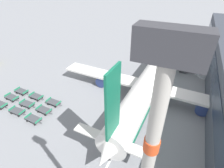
{
  "coord_description": "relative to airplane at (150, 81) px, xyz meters",
  "views": [
    {
      "loc": [
        24.11,
        -33.75,
        22.15
      ],
      "look_at": [
        11.56,
        -5.65,
        1.97
      ],
      "focal_mm": 28.0,
      "sensor_mm": 36.0,
      "label": 1
    }
  ],
  "objects": [
    {
      "name": "baggage_dolly_row_mid_b_col_a",
      "position": [
        -24.76,
        -10.71,
        -2.9
      ],
      "size": [
        3.41,
        1.68,
        0.92
      ],
      "color": "#424449",
      "rests_on": "ground_plane"
    },
    {
      "name": "airplane",
      "position": [
        0.0,
        0.0,
        0.0
      ],
      "size": [
        38.9,
        42.05,
        14.48
      ],
      "color": "white",
      "rests_on": "ground_plane"
    },
    {
      "name": "baggage_dolly_row_mid_a_col_c",
      "position": [
        -16.21,
        -13.39,
        -2.9
      ],
      "size": [
        3.43,
        1.74,
        0.92
      ],
      "color": "#424449",
      "rests_on": "ground_plane"
    },
    {
      "name": "ground_plane",
      "position": [
        -18.98,
        3.31,
        -3.37
      ],
      "size": [
        500.0,
        500.0,
        0.0
      ],
      "primitive_type": "plane",
      "color": "gray"
    },
    {
      "name": "baggage_dolly_row_near_col_a",
      "position": [
        -25.08,
        -15.58,
        -2.9
      ],
      "size": [
        3.41,
        1.68,
        0.92
      ],
      "color": "#424449",
      "rests_on": "ground_plane"
    },
    {
      "name": "baggage_dolly_row_near_col_b",
      "position": [
        -20.48,
        -15.62,
        -2.9
      ],
      "size": [
        3.38,
        1.62,
        0.92
      ],
      "color": "#424449",
      "rests_on": "ground_plane"
    },
    {
      "name": "baggage_dolly_row_mid_a_col_b",
      "position": [
        -20.42,
        -13.35,
        -2.9
      ],
      "size": [
        3.38,
        1.62,
        0.92
      ],
      "color": "#424449",
      "rests_on": "ground_plane"
    },
    {
      "name": "baggage_dolly_row_mid_b_col_c",
      "position": [
        -16.07,
        -10.89,
        -2.9
      ],
      "size": [
        3.4,
        1.67,
        0.92
      ],
      "color": "#424449",
      "rests_on": "ground_plane"
    },
    {
      "name": "baggage_dolly_row_near_col_c",
      "position": [
        -16.24,
        -15.95,
        -2.9
      ],
      "size": [
        3.42,
        1.72,
        0.92
      ],
      "color": "#424449",
      "rests_on": "ground_plane"
    },
    {
      "name": "baggage_dolly_row_mid_b_col_b",
      "position": [
        -20.55,
        -10.83,
        -2.9
      ],
      "size": [
        3.42,
        1.72,
        0.92
      ],
      "color": "#424449",
      "rests_on": "ground_plane"
    },
    {
      "name": "jet_bridge",
      "position": [
        7.53,
        13.53,
        0.24
      ],
      "size": [
        13.95,
        4.67,
        6.1
      ],
      "color": "#A8AAB2",
      "rests_on": "ground_plane"
    },
    {
      "name": "stand_guidance_stripe",
      "position": [
        -0.61,
        -8.71,
        -3.36
      ],
      "size": [
        1.57,
        32.35,
        0.01
      ],
      "color": "white",
      "rests_on": "ground_plane"
    },
    {
      "name": "baggage_dolly_row_mid_a_col_a",
      "position": [
        -24.88,
        -13.07,
        -2.9
      ],
      "size": [
        3.43,
        1.75,
        0.92
      ],
      "color": "#424449",
      "rests_on": "ground_plane"
    }
  ]
}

